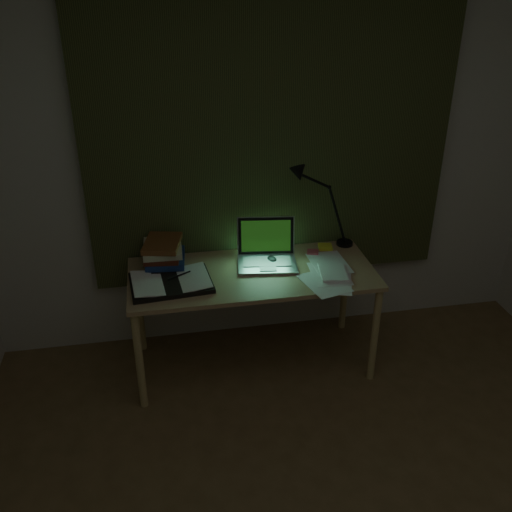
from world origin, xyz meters
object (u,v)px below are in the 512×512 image
Objects in this scene: laptop at (267,247)px; book_stack at (164,253)px; open_textbook at (171,282)px; desk_lamp at (348,204)px; desk at (252,319)px; loose_papers at (324,272)px.

book_stack is (-0.60, 0.10, -0.04)m from laptop.
open_textbook is at bearing -160.07° from laptop.
open_textbook is at bearing -150.37° from desk_lamp.
open_textbook reaches higher than desk.
book_stack is at bearing 91.34° from open_textbook.
book_stack is at bearing 162.14° from desk.
desk_lamp reaches higher than desk.
desk is 0.59m from open_textbook.
loose_papers is at bearing -111.20° from desk_lamp.
desk is at bearing -17.86° from book_stack.
desk is 3.66× the size of laptop.
laptop is at bearing -146.78° from desk_lamp.
laptop is 0.60m from desk_lamp.
laptop is 0.88× the size of open_textbook.
open_textbook reaches higher than loose_papers.
open_textbook is 1.68× the size of book_stack.
open_textbook is 1.19m from desk_lamp.
loose_papers is 0.63× the size of desk_lamp.
desk_lamp reaches higher than open_textbook.
loose_papers is at bearing -18.82° from laptop.
book_stack is 1.16m from desk_lamp.
desk is 2.55× the size of desk_lamp.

